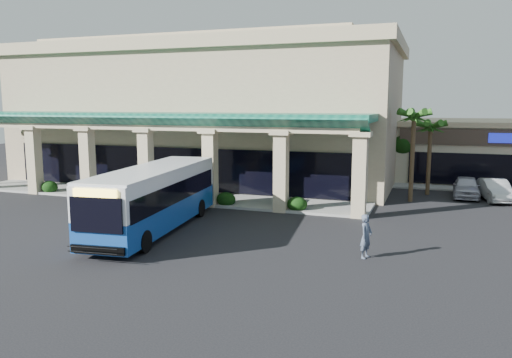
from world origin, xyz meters
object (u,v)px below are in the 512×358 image
at_px(transit_bus, 155,199).
at_px(car_white, 495,190).
at_px(pedestrian, 366,236).
at_px(car_silver, 466,187).

relative_size(transit_bus, car_white, 2.67).
height_order(pedestrian, car_silver, pedestrian).
distance_m(transit_bus, car_silver, 21.16).
distance_m(transit_bus, pedestrian, 10.58).
bearing_deg(pedestrian, car_silver, 2.00).
height_order(transit_bus, pedestrian, transit_bus).
xyz_separation_m(transit_bus, pedestrian, (10.50, -1.10, -0.67)).
bearing_deg(car_white, pedestrian, -123.83).
bearing_deg(pedestrian, car_white, -4.19).
bearing_deg(transit_bus, car_white, 33.67).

